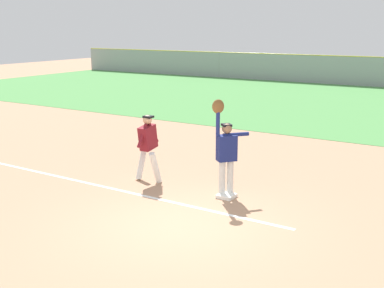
{
  "coord_description": "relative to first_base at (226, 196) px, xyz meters",
  "views": [
    {
      "loc": [
        4.94,
        -7.64,
        3.85
      ],
      "look_at": [
        -1.15,
        2.24,
        1.05
      ],
      "focal_mm": 45.6,
      "sensor_mm": 36.0,
      "label": 1
    }
  ],
  "objects": [
    {
      "name": "outfield_grass",
      "position": [
        -0.02,
        15.57,
        -0.04
      ],
      "size": [
        53.25,
        17.06,
        0.01
      ],
      "primitive_type": "cube",
      "color": "#4C8C47",
      "rests_on": "ground_plane"
    },
    {
      "name": "fielder",
      "position": [
        -0.09,
        0.1,
        1.08
      ],
      "size": [
        0.68,
        0.74,
        2.28
      ],
      "rotation": [
        0.0,
        0.0,
        2.41
      ],
      "color": "silver",
      "rests_on": "ground_plane"
    },
    {
      "name": "ground_plane",
      "position": [
        -0.02,
        -1.86,
        -0.04
      ],
      "size": [
        78.32,
        78.32,
        0.0
      ],
      "primitive_type": "plane",
      "color": "tan"
    },
    {
      "name": "parked_car_red",
      "position": [
        -6.88,
        27.09,
        0.63
      ],
      "size": [
        4.55,
        2.43,
        1.25
      ],
      "rotation": [
        0.0,
        0.0,
        -0.09
      ],
      "color": "#B21E1E",
      "rests_on": "ground_plane"
    },
    {
      "name": "baseball",
      "position": [
        -0.25,
        -0.08,
        2.11
      ],
      "size": [
        0.07,
        0.07,
        0.07
      ],
      "primitive_type": "sphere",
      "color": "white"
    },
    {
      "name": "runner",
      "position": [
        -2.27,
        0.04,
        0.96
      ],
      "size": [
        0.71,
        0.84,
        1.72
      ],
      "rotation": [
        0.0,
        0.0,
        -0.01
      ],
      "color": "white",
      "rests_on": "ground_plane"
    },
    {
      "name": "first_base",
      "position": [
        0.0,
        0.0,
        0.0
      ],
      "size": [
        0.39,
        0.39,
        0.08
      ],
      "primitive_type": "cube",
      "rotation": [
        0.0,
        0.0,
        -0.02
      ],
      "color": "white",
      "rests_on": "ground_plane"
    },
    {
      "name": "chalk_foul_line",
      "position": [
        -4.0,
        -0.9,
        -0.04
      ],
      "size": [
        12.0,
        0.18,
        0.01
      ],
      "primitive_type": "cube",
      "rotation": [
        0.0,
        0.0,
        -0.01
      ],
      "color": "white",
      "rests_on": "ground_plane"
    }
  ]
}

